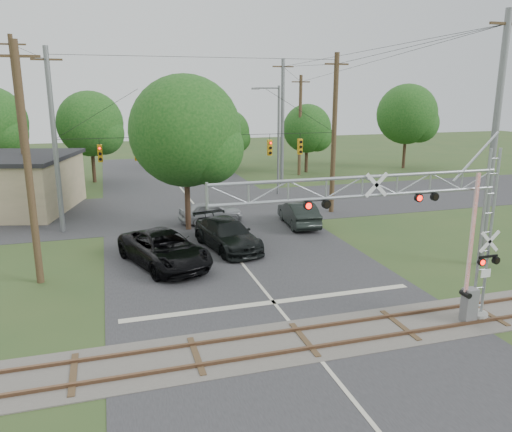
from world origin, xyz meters
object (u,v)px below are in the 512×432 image
object	(u,v)px
traffic_signal_span	(218,141)
pickup_black	(164,249)
car_dark	(227,234)
sedan_silver	(211,212)
crossing_gantry	(414,222)
streetlight	(276,135)

from	to	relation	value
traffic_signal_span	pickup_black	xyz separation A→B (m)	(-4.81, -8.32, -4.71)
traffic_signal_span	car_dark	size ratio (longest dim) A/B	3.32
traffic_signal_span	car_dark	distance (m)	8.09
sedan_silver	traffic_signal_span	bearing A→B (deg)	-65.85
crossing_gantry	streetlight	distance (m)	25.99
pickup_black	car_dark	size ratio (longest dim) A/B	1.10
traffic_signal_span	streetlight	bearing A→B (deg)	47.56
streetlight	crossing_gantry	bearing A→B (deg)	-97.98
crossing_gantry	traffic_signal_span	world-z (taller)	traffic_signal_span
car_dark	pickup_black	bearing A→B (deg)	-165.63
traffic_signal_span	crossing_gantry	bearing A→B (deg)	-80.31
crossing_gantry	traffic_signal_span	size ratio (longest dim) A/B	0.59
traffic_signal_span	streetlight	xyz separation A→B (m)	(6.74, 7.37, -0.39)
pickup_black	sedan_silver	world-z (taller)	pickup_black
traffic_signal_span	pickup_black	distance (m)	10.70
crossing_gantry	traffic_signal_span	distance (m)	18.67
car_dark	sedan_silver	distance (m)	6.06
traffic_signal_span	streetlight	world-z (taller)	traffic_signal_span
pickup_black	car_dark	world-z (taller)	pickup_black
car_dark	sedan_silver	bearing A→B (deg)	75.87
car_dark	streetlight	world-z (taller)	streetlight
pickup_black	sedan_silver	size ratio (longest dim) A/B	1.46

